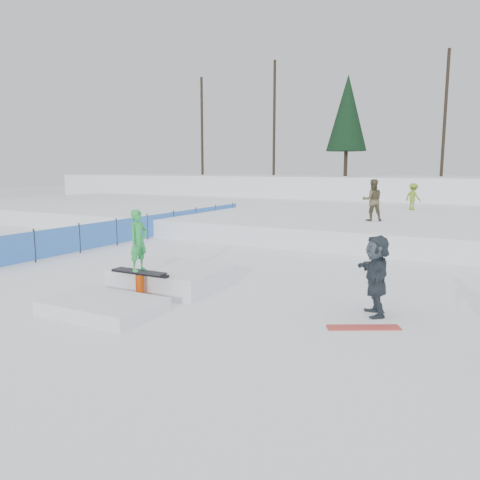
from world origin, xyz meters
The scene contains 9 objects.
ground centered at (0.00, 0.00, 0.00)m, with size 120.00×120.00×0.00m, color white.
snow_berm centered at (0.00, 30.00, 1.20)m, with size 60.00×14.00×2.40m, color white.
snow_midrise centered at (0.00, 16.00, 0.40)m, with size 50.00×18.00×0.80m, color white.
safety_fence centered at (-6.50, 6.60, 0.55)m, with size 0.05×16.00×1.10m.
walker_olive centered at (2.03, 11.19, 1.69)m, with size 0.87×0.68×1.79m, color brown.
walker_ygreen centered at (2.81, 17.52, 1.52)m, with size 0.93×0.54×1.45m, color olive.
spectator_dark centered at (4.50, 0.51, 0.85)m, with size 1.58×0.50×1.70m, color #2D373F.
loose_board_red centered at (4.50, -0.43, 0.01)m, with size 1.40×0.28×0.03m, color #B33530.
jib_rail_feature centered at (-0.61, -0.31, 0.30)m, with size 2.60×4.40×2.11m.
Camera 1 is at (6.47, -9.17, 3.06)m, focal length 35.00 mm.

